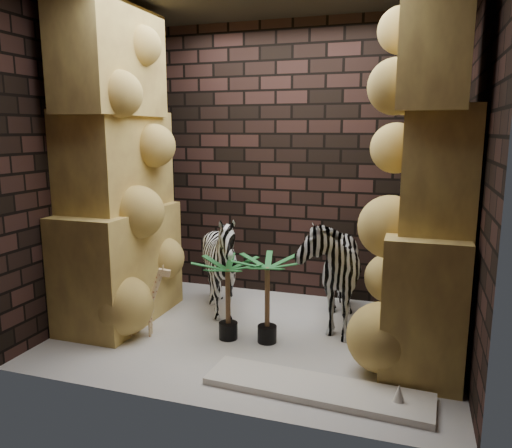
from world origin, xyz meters
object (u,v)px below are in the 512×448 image
(palm_front, at_px, (267,300))
(zebra_right, at_px, (329,259))
(surfboard, at_px, (316,389))
(zebra_left, at_px, (221,269))
(palm_back, at_px, (228,299))
(giraffe_toy, at_px, (140,300))

(palm_front, bearing_deg, zebra_right, 53.38)
(zebra_right, height_order, surfboard, zebra_right)
(zebra_right, xyz_separation_m, zebra_left, (-1.05, -0.14, -0.16))
(surfboard, bearing_deg, palm_back, 147.55)
(palm_front, distance_m, surfboard, 0.99)
(zebra_right, distance_m, zebra_left, 1.07)
(giraffe_toy, bearing_deg, zebra_right, 7.46)
(giraffe_toy, height_order, palm_front, palm_front)
(zebra_left, distance_m, palm_front, 0.77)
(zebra_right, xyz_separation_m, palm_back, (-0.79, -0.63, -0.28))
(palm_back, bearing_deg, zebra_right, 38.31)
(zebra_right, distance_m, giraffe_toy, 1.80)
(zebra_left, relative_size, giraffe_toy, 1.59)
(palm_back, distance_m, surfboard, 1.20)
(palm_back, height_order, surfboard, palm_back)
(zebra_left, distance_m, palm_back, 0.56)
(surfboard, bearing_deg, zebra_left, 139.03)
(zebra_left, height_order, palm_front, zebra_left)
(palm_back, bearing_deg, palm_front, 5.92)
(giraffe_toy, height_order, surfboard, giraffe_toy)
(giraffe_toy, bearing_deg, palm_back, -6.73)
(zebra_left, xyz_separation_m, giraffe_toy, (-0.53, -0.67, -0.15))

